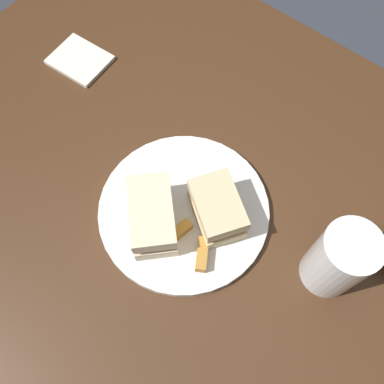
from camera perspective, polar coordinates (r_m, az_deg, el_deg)
The scene contains 10 objects.
ground_plane at distance 1.46m, azimuth 0.55°, elevation -11.89°, with size 6.00×6.00×0.00m, color #333842.
dining_table at distance 1.10m, azimuth 0.72°, elevation -7.61°, with size 1.18×0.87×0.75m, color #422816.
plate at distance 0.73m, azimuth -1.09°, elevation -2.47°, with size 0.29×0.29×0.01m, color white.
sandwich_half_left at distance 0.68m, azimuth -5.24°, elevation -3.22°, with size 0.13×0.13×0.07m.
sandwich_half_right at distance 0.69m, azimuth 3.32°, elevation -2.28°, with size 0.12×0.11×0.06m.
potato_wedge_front at distance 0.70m, azimuth -4.84°, elevation -5.65°, with size 0.05×0.02×0.02m, color #B77F33.
potato_wedge_middle at distance 0.70m, azimuth -1.75°, elevation -5.24°, with size 0.05×0.02×0.02m, color gold.
potato_wedge_back at distance 0.69m, azimuth 1.34°, elevation -8.19°, with size 0.05×0.02×0.02m, color #B77F33.
pint_glass at distance 0.68m, azimuth 18.47°, elevation -8.69°, with size 0.08×0.08×0.14m.
napkin at distance 0.93m, azimuth -14.53°, elevation 16.46°, with size 0.11×0.09×0.01m, color silver.
Camera 1 is at (0.19, -0.26, 1.43)m, focal length 40.57 mm.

